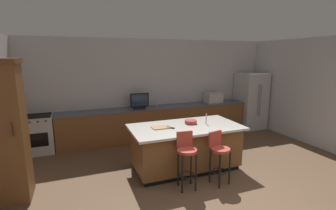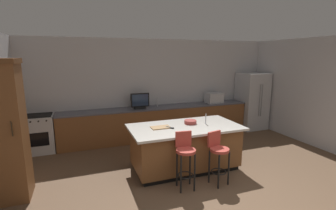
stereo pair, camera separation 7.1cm
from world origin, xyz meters
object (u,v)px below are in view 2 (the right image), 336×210
object	(u,v)px
refrigerator	(251,101)
cabinet_tower	(5,129)
bar_stool_left	(185,155)
kitchen_island	(185,147)
tv_remote	(170,128)
bar_stool_right	(218,153)
microwave	(214,98)
range_oven	(38,134)
fruit_bowl	(190,122)
cutting_board	(161,127)
tv_monitor	(140,102)

from	to	relation	value
refrigerator	cabinet_tower	size ratio (longest dim) A/B	0.78
bar_stool_left	refrigerator	bearing A→B (deg)	43.39
kitchen_island	tv_remote	size ratio (longest dim) A/B	13.20
cabinet_tower	bar_stool_right	world-z (taller)	cabinet_tower
refrigerator	bar_stool_left	world-z (taller)	refrigerator
refrigerator	microwave	size ratio (longest dim) A/B	3.69
bar_stool_right	cabinet_tower	bearing A→B (deg)	154.77
microwave	bar_stool_right	xyz separation A→B (m)	(-1.56, -2.79, -0.48)
refrigerator	bar_stool_left	distance (m)	4.40
refrigerator	range_oven	size ratio (longest dim) A/B	1.92
bar_stool_left	tv_remote	bearing A→B (deg)	98.10
range_oven	cabinet_tower	xyz separation A→B (m)	(-0.13, -2.04, 0.72)
cabinet_tower	fruit_bowl	distance (m)	3.29
kitchen_island	range_oven	world-z (taller)	range_oven
fruit_bowl	range_oven	bearing A→B (deg)	149.22
microwave	cutting_board	size ratio (longest dim) A/B	1.26
refrigerator	tv_monitor	size ratio (longest dim) A/B	3.54
bar_stool_right	fruit_bowl	distance (m)	1.00
refrigerator	tv_monitor	world-z (taller)	refrigerator
cabinet_tower	tv_remote	bearing A→B (deg)	0.12
kitchen_island	bar_stool_left	xyz separation A→B (m)	(-0.32, -0.73, 0.15)
tv_remote	bar_stool_right	bearing A→B (deg)	-89.50
bar_stool_left	tv_remote	xyz separation A→B (m)	(-0.02, 0.70, 0.30)
cabinet_tower	bar_stool_left	distance (m)	2.92
tv_monitor	microwave	bearing A→B (deg)	1.29
microwave	bar_stool_left	world-z (taller)	microwave
bar_stool_right	tv_monitor	bearing A→B (deg)	92.57
cabinet_tower	cutting_board	bearing A→B (deg)	2.07
tv_remote	cabinet_tower	bearing A→B (deg)	140.17
bar_stool_left	bar_stool_right	size ratio (longest dim) A/B	1.05
bar_stool_left	tv_monitor	bearing A→B (deg)	99.05
cabinet_tower	cutting_board	distance (m)	2.61
tv_monitor	fruit_bowl	distance (m)	1.94
tv_monitor	cutting_board	bearing A→B (deg)	-91.59
kitchen_island	bar_stool_right	distance (m)	0.85
cutting_board	microwave	bearing A→B (deg)	39.53
kitchen_island	refrigerator	distance (m)	3.75
kitchen_island	tv_monitor	size ratio (longest dim) A/B	4.49
refrigerator	fruit_bowl	size ratio (longest dim) A/B	6.93
cabinet_tower	tv_monitor	world-z (taller)	cabinet_tower
cutting_board	cabinet_tower	bearing A→B (deg)	-177.93
microwave	tv_monitor	xyz separation A→B (m)	(-2.31, -0.05, 0.05)
kitchen_island	range_oven	bearing A→B (deg)	145.87
microwave	kitchen_island	bearing A→B (deg)	-132.76
bar_stool_right	tv_remote	size ratio (longest dim) A/B	5.66
cutting_board	fruit_bowl	bearing A→B (deg)	6.20
kitchen_island	refrigerator	xyz separation A→B (m)	(3.18, 1.93, 0.42)
bar_stool_right	bar_stool_left	bearing A→B (deg)	161.96
kitchen_island	microwave	xyz separation A→B (m)	(1.86, 2.01, 0.59)
range_oven	tv_monitor	distance (m)	2.60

